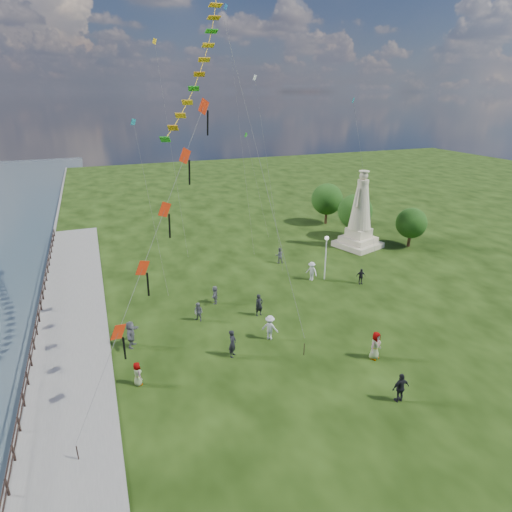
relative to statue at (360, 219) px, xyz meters
name	(u,v)px	position (x,y,z in m)	size (l,w,h in m)	color
waterfront	(52,356)	(-31.16, -10.97, -3.31)	(200.00, 200.00, 1.51)	#354650
statue	(360,219)	(0.00, 0.00, 0.00)	(5.31, 5.31, 8.58)	#C3B794
lamppost	(326,248)	(-7.98, -6.55, -0.17)	(0.39, 0.39, 4.26)	silver
tree_row	(355,209)	(2.22, 4.37, -0.07)	(8.00, 15.06, 5.36)	#382314
person_0	(233,343)	(-19.89, -15.35, -2.28)	(0.70, 0.46, 1.93)	black
person_1	(198,312)	(-20.86, -9.98, -2.49)	(0.74, 0.45, 1.51)	#595960
person_2	(270,327)	(-16.77, -14.27, -2.33)	(1.18, 0.61, 1.82)	silver
person_3	(401,388)	(-12.45, -22.96, -2.33)	(1.07, 0.55, 1.83)	black
person_4	(375,346)	(-11.26, -18.94, -2.28)	(0.95, 0.58, 1.94)	#595960
person_5	(131,334)	(-26.00, -11.78, -2.27)	(1.80, 0.78, 1.94)	#595960
person_6	(259,305)	(-16.23, -10.82, -2.35)	(0.65, 0.43, 1.79)	black
person_7	(279,255)	(-10.28, -1.29, -2.42)	(0.80, 0.49, 1.65)	#595960
person_8	(312,271)	(-9.23, -6.29, -2.34)	(1.16, 0.60, 1.80)	silver
person_9	(361,276)	(-5.42, -8.62, -2.50)	(0.87, 0.44, 1.48)	black
person_10	(137,374)	(-26.09, -16.16, -2.48)	(0.75, 0.46, 1.53)	#595960
person_11	(215,295)	(-18.87, -7.54, -2.48)	(1.42, 0.61, 1.53)	#595960
red_kite_train	(163,218)	(-23.73, -15.37, 6.69)	(9.60, 9.35, 16.11)	black
small_kites	(236,118)	(-12.90, 4.00, 10.71)	(23.61, 16.62, 24.36)	#167689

